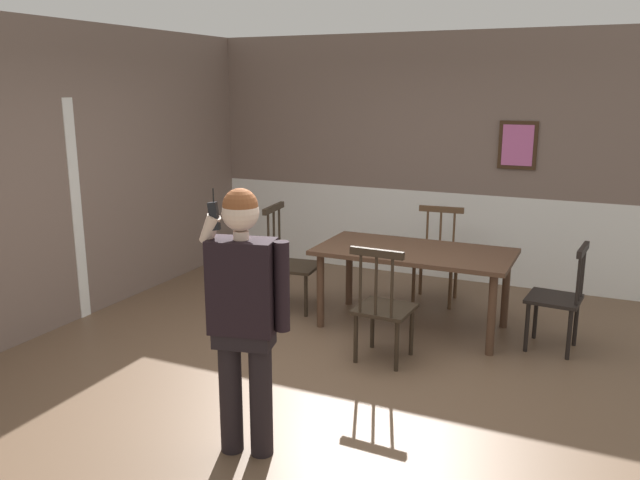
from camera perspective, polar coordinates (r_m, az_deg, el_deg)
name	(u,v)px	position (r m, az deg, el deg)	size (l,w,h in m)	color
ground_plane	(323,369)	(5.28, 0.25, -11.27)	(6.48, 6.48, 0.00)	brown
room_back_partition	(428,162)	(7.62, 9.51, 6.77)	(5.37, 0.17, 2.79)	#756056
room_left_partition	(57,177)	(6.43, -22.17, 5.19)	(0.13, 5.89, 2.79)	#756056
dining_table	(414,259)	(5.99, 8.28, -1.65)	(1.77, 0.91, 0.75)	#4C3323
chair_near_window	(559,298)	(5.83, 20.28, -4.79)	(0.46, 0.46, 0.93)	black
chair_by_doorway	(383,307)	(5.28, 5.56, -5.86)	(0.46, 0.46, 0.98)	#2D2319
chair_at_table_head	(437,257)	(6.83, 10.23, -1.52)	(0.50, 0.50, 0.97)	#513823
chair_opposite_corner	(290,262)	(6.49, -2.62, -1.94)	(0.52, 0.52, 1.05)	#2D2319
person_figure	(244,308)	(3.84, -6.68, -5.96)	(0.53, 0.29, 1.65)	black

